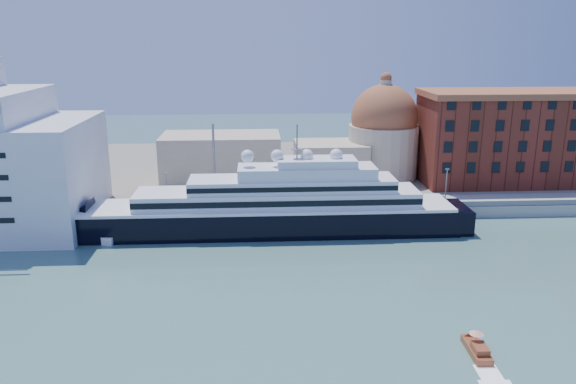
{
  "coord_description": "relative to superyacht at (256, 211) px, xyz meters",
  "views": [
    {
      "loc": [
        -11.13,
        -84.21,
        38.29
      ],
      "look_at": [
        -5.13,
        18.0,
        9.69
      ],
      "focal_mm": 35.0,
      "sensor_mm": 36.0,
      "label": 1
    }
  ],
  "objects": [
    {
      "name": "lamp_posts",
      "position": [
        -1.47,
        9.27,
        5.45
      ],
      "size": [
        120.8,
        2.4,
        18.0
      ],
      "color": "slate",
      "rests_on": "quay"
    },
    {
      "name": "water_taxi",
      "position": [
        27.23,
        -46.76,
        -3.67
      ],
      "size": [
        2.33,
        6.31,
        2.96
      ],
      "rotation": [
        0.0,
        0.0,
        -0.04
      ],
      "color": "maroon",
      "rests_on": "ground"
    },
    {
      "name": "quay_fence",
      "position": [
        11.2,
        6.5,
        -1.29
      ],
      "size": [
        180.0,
        0.1,
        1.2
      ],
      "primitive_type": "cube",
      "color": "slate",
      "rests_on": "quay"
    },
    {
      "name": "warehouse",
      "position": [
        63.2,
        29.0,
        9.4
      ],
      "size": [
        43.0,
        19.0,
        23.25
      ],
      "color": "maroon",
      "rests_on": "land"
    },
    {
      "name": "land",
      "position": [
        11.2,
        52.0,
        -3.39
      ],
      "size": [
        260.0,
        72.0,
        2.0
      ],
      "primitive_type": "cube",
      "color": "slate",
      "rests_on": "ground"
    },
    {
      "name": "superyacht",
      "position": [
        0.0,
        0.0,
        0.0
      ],
      "size": [
        85.03,
        11.79,
        25.41
      ],
      "color": "black",
      "rests_on": "ground"
    },
    {
      "name": "church",
      "position": [
        17.59,
        34.72,
        6.52
      ],
      "size": [
        66.0,
        18.0,
        25.5
      ],
      "color": "beige",
      "rests_on": "land"
    },
    {
      "name": "quay",
      "position": [
        11.2,
        11.0,
        -3.14
      ],
      "size": [
        180.0,
        10.0,
        2.5
      ],
      "primitive_type": "cube",
      "color": "gray",
      "rests_on": "ground"
    },
    {
      "name": "service_barge",
      "position": [
        -32.8,
        -2.59,
        -3.54
      ],
      "size": [
        13.83,
        7.71,
        2.96
      ],
      "rotation": [
        0.0,
        0.0,
        -0.27
      ],
      "color": "white",
      "rests_on": "ground"
    },
    {
      "name": "ground",
      "position": [
        11.2,
        -23.0,
        -4.39
      ],
      "size": [
        400.0,
        400.0,
        0.0
      ],
      "primitive_type": "plane",
      "color": "#3B6760",
      "rests_on": "ground"
    }
  ]
}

